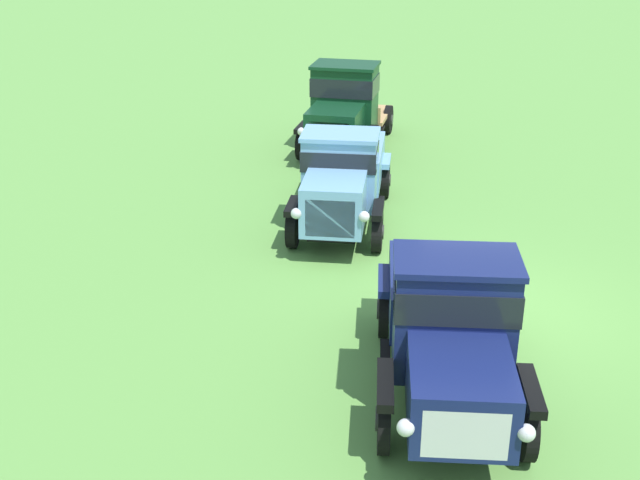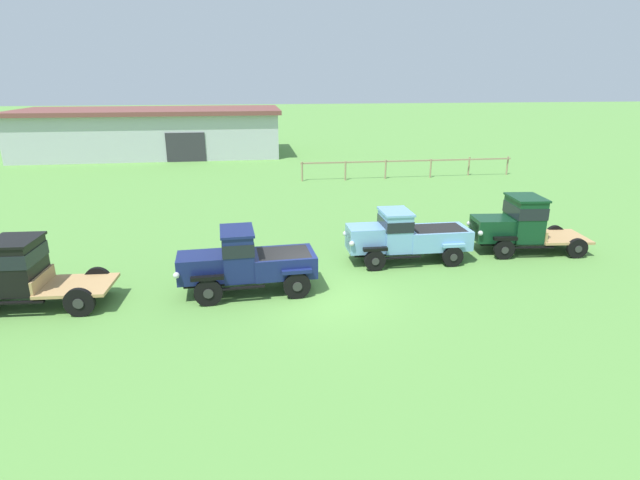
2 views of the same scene
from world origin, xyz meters
name	(u,v)px [view 2 (image 2 of 2)]	position (x,y,z in m)	size (l,w,h in m)	color
ground_plane	(321,297)	(0.00, 0.00, 0.00)	(240.00, 240.00, 0.00)	#5B9342
farm_shed	(152,132)	(-10.57, 32.75, 2.07)	(22.76, 9.23, 4.10)	#B2B7BC
paddock_fence	(408,165)	(8.99, 19.02, 0.94)	(15.23, 0.63, 1.32)	#997F60
vintage_truck_foreground_near	(13,272)	(-9.39, 0.67, 1.16)	(4.98, 2.10, 2.20)	black
vintage_truck_second_in_line	(247,261)	(-2.33, 0.82, 1.09)	(4.59, 2.12, 2.17)	black
vintage_truck_midrow_center	(406,236)	(3.70, 2.87, 1.02)	(4.77, 1.88, 2.04)	black
vintage_truck_far_side	(519,224)	(8.56, 3.33, 1.17)	(4.77, 2.35, 2.29)	black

